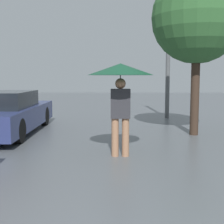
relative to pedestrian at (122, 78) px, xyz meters
The scene contains 4 objects.
pedestrian is the anchor object (origin of this frame).
parked_car_farthest 4.17m from the pedestrian, 141.09° to the left, with size 1.78×4.52×1.17m.
tree 3.44m from the pedestrian, 48.21° to the left, with size 2.38×2.38×4.28m.
street_lamp 6.21m from the pedestrian, 71.55° to the left, with size 0.28×0.28×4.39m.
Camera 1 is at (-0.33, -1.31, 1.55)m, focal length 50.00 mm.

